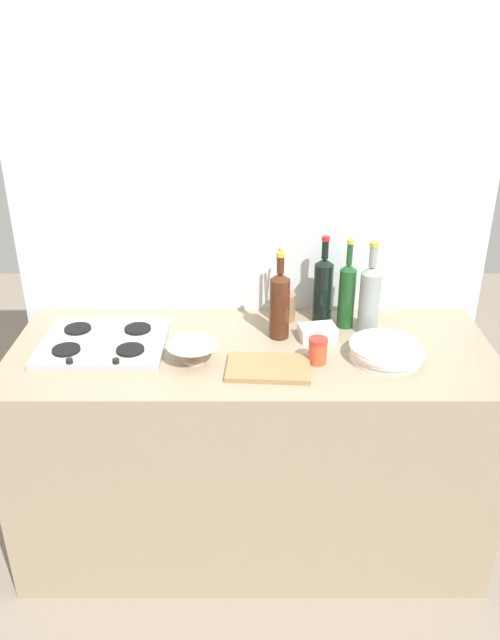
{
  "coord_description": "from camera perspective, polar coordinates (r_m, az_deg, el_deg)",
  "views": [
    {
      "loc": [
        -0.01,
        -2.04,
        2.02
      ],
      "look_at": [
        0.0,
        0.0,
        1.02
      ],
      "focal_mm": 35.22,
      "sensor_mm": 36.0,
      "label": 1
    }
  ],
  "objects": [
    {
      "name": "wine_bottle_mid_left",
      "position": [
        2.44,
        10.64,
        2.04
      ],
      "size": [
        0.08,
        0.08,
        0.37
      ],
      "color": "gray",
      "rests_on": "counter_block"
    },
    {
      "name": "wine_bottle_rightmost",
      "position": [
        2.36,
        2.53,
        1.49
      ],
      "size": [
        0.08,
        0.08,
        0.34
      ],
      "color": "#472314",
      "rests_on": "counter_block"
    },
    {
      "name": "utensil_crock",
      "position": [
        2.53,
        2.84,
        1.41
      ],
      "size": [
        0.1,
        0.1,
        0.31
      ],
      "color": "#996B4C",
      "rests_on": "counter_block"
    },
    {
      "name": "stovetop_hob",
      "position": [
        2.41,
        -13.34,
        -2.03
      ],
      "size": [
        0.46,
        0.37,
        0.04
      ],
      "color": "#B2B2B7",
      "rests_on": "counter_block"
    },
    {
      "name": "backsplash_panel",
      "position": [
        2.53,
        -0.03,
        9.38
      ],
      "size": [
        1.9,
        0.06,
        2.59
      ],
      "primitive_type": "cube",
      "color": "silver",
      "rests_on": "ground"
    },
    {
      "name": "mixing_bowl",
      "position": [
        2.24,
        -5.4,
        -2.91
      ],
      "size": [
        0.19,
        0.19,
        0.07
      ],
      "color": "beige",
      "rests_on": "counter_block"
    },
    {
      "name": "plate_stack",
      "position": [
        2.31,
        12.13,
        -2.82
      ],
      "size": [
        0.27,
        0.27,
        0.06
      ],
      "color": "silver",
      "rests_on": "counter_block"
    },
    {
      "name": "counter_block",
      "position": [
        2.58,
        0.0,
        -11.47
      ],
      "size": [
        1.8,
        0.7,
        0.9
      ],
      "primitive_type": "cube",
      "color": "tan",
      "rests_on": "ground"
    },
    {
      "name": "wine_bottle_leftmost",
      "position": [
        2.47,
        8.61,
        2.36
      ],
      "size": [
        0.06,
        0.06,
        0.36
      ],
      "color": "#19471E",
      "rests_on": "counter_block"
    },
    {
      "name": "cutting_board",
      "position": [
        2.19,
        1.52,
        -4.36
      ],
      "size": [
        0.3,
        0.21,
        0.02
      ],
      "primitive_type": "cube",
      "rotation": [
        0.0,
        0.0,
        -0.06
      ],
      "color": "#9E7A4C",
      "rests_on": "counter_block"
    },
    {
      "name": "wine_bottle_mid_right",
      "position": [
        2.5,
        6.48,
        2.89
      ],
      "size": [
        0.08,
        0.08,
        0.35
      ],
      "color": "black",
      "rests_on": "counter_block"
    },
    {
      "name": "ground_plane",
      "position": [
        2.87,
        0.0,
        -18.6
      ],
      "size": [
        6.0,
        6.0,
        0.0
      ],
      "primitive_type": "plane",
      "color": "gray",
      "rests_on": "ground"
    },
    {
      "name": "butter_dish",
      "position": [
        2.41,
        5.98,
        -1.1
      ],
      "size": [
        0.15,
        0.12,
        0.05
      ],
      "primitive_type": "cube",
      "rotation": [
        0.0,
        0.0,
        0.19
      ],
      "color": "white",
      "rests_on": "counter_block"
    },
    {
      "name": "condiment_jar_front",
      "position": [
        2.23,
        6.01,
        -2.76
      ],
      "size": [
        0.07,
        0.07,
        0.1
      ],
      "color": "#C64C2D",
      "rests_on": "counter_block"
    }
  ]
}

